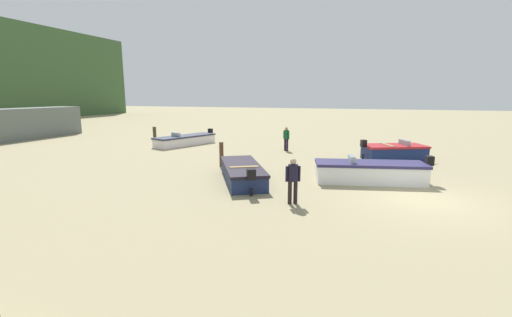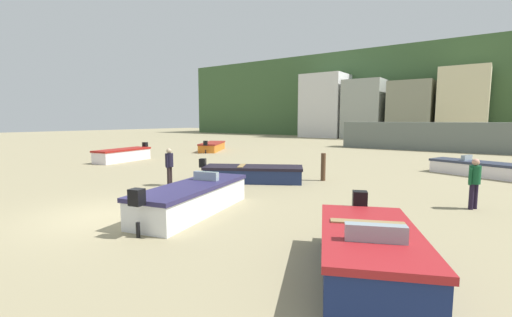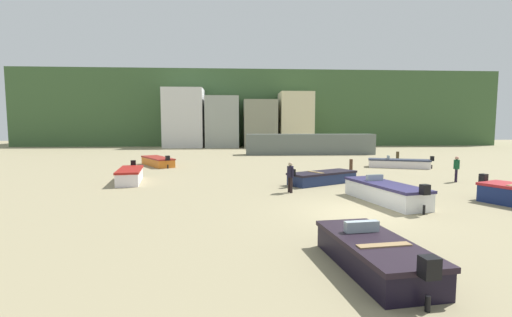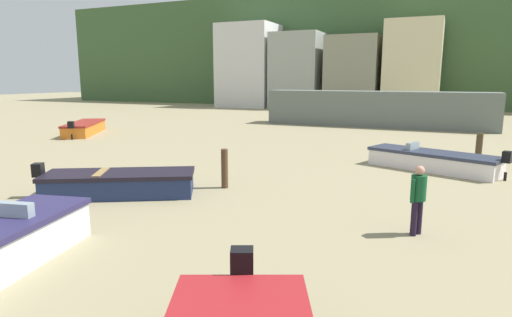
{
  "view_description": "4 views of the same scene",
  "coord_description": "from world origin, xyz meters",
  "px_view_note": "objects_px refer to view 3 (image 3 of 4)",
  "views": [
    {
      "loc": [
        -13.13,
        1.95,
        3.76
      ],
      "look_at": [
        2.79,
        7.35,
        0.57
      ],
      "focal_mm": 23.79,
      "sensor_mm": 36.0,
      "label": 1
    },
    {
      "loc": [
        9.48,
        -5.41,
        2.84
      ],
      "look_at": [
        -0.54,
        8.84,
        0.86
      ],
      "focal_mm": 24.01,
      "sensor_mm": 36.0,
      "label": 2
    },
    {
      "loc": [
        -4.83,
        -13.31,
        3.4
      ],
      "look_at": [
        -3.22,
        13.74,
        0.97
      ],
      "focal_mm": 24.12,
      "sensor_mm": 36.0,
      "label": 3
    },
    {
      "loc": [
        9.48,
        -2.81,
        3.55
      ],
      "look_at": [
        2.67,
        12.5,
        0.42
      ],
      "focal_mm": 30.25,
      "sensor_mm": 36.0,
      "label": 4
    }
  ],
  "objects_px": {
    "beach_walker_foreground": "(456,167)",
    "mooring_post_near_water": "(351,169)",
    "boat_white_3": "(399,163)",
    "beach_walker_distant": "(290,175)",
    "boat_navy_0": "(322,178)",
    "boat_black_2": "(374,254)",
    "boat_orange_1": "(158,161)",
    "boat_white_5": "(130,175)",
    "mooring_post_mid_beach": "(398,157)",
    "boat_white_6": "(385,192)"
  },
  "relations": [
    {
      "from": "beach_walker_foreground",
      "to": "mooring_post_near_water",
      "type": "bearing_deg",
      "value": 101.09
    },
    {
      "from": "boat_white_3",
      "to": "beach_walker_distant",
      "type": "distance_m",
      "value": 15.41
    },
    {
      "from": "boat_navy_0",
      "to": "beach_walker_foreground",
      "type": "relative_size",
      "value": 2.87
    },
    {
      "from": "boat_black_2",
      "to": "mooring_post_near_water",
      "type": "height_order",
      "value": "mooring_post_near_water"
    },
    {
      "from": "boat_navy_0",
      "to": "boat_white_3",
      "type": "height_order",
      "value": "boat_white_3"
    },
    {
      "from": "boat_orange_1",
      "to": "beach_walker_foreground",
      "type": "height_order",
      "value": "beach_walker_foreground"
    },
    {
      "from": "mooring_post_near_water",
      "to": "boat_white_5",
      "type": "bearing_deg",
      "value": -176.42
    },
    {
      "from": "boat_white_3",
      "to": "mooring_post_mid_beach",
      "type": "distance_m",
      "value": 4.38
    },
    {
      "from": "boat_navy_0",
      "to": "mooring_post_mid_beach",
      "type": "bearing_deg",
      "value": 109.43
    },
    {
      "from": "boat_white_5",
      "to": "boat_white_6",
      "type": "distance_m",
      "value": 14.95
    },
    {
      "from": "boat_white_3",
      "to": "beach_walker_distant",
      "type": "bearing_deg",
      "value": 154.78
    },
    {
      "from": "beach_walker_distant",
      "to": "beach_walker_foreground",
      "type": "bearing_deg",
      "value": -101.07
    },
    {
      "from": "boat_navy_0",
      "to": "mooring_post_mid_beach",
      "type": "distance_m",
      "value": 15.84
    },
    {
      "from": "boat_black_2",
      "to": "boat_white_3",
      "type": "xyz_separation_m",
      "value": [
        10.61,
        20.57,
        -0.0
      ]
    },
    {
      "from": "boat_white_3",
      "to": "beach_walker_foreground",
      "type": "relative_size",
      "value": 3.18
    },
    {
      "from": "boat_white_6",
      "to": "mooring_post_near_water",
      "type": "bearing_deg",
      "value": 69.97
    },
    {
      "from": "boat_orange_1",
      "to": "beach_walker_foreground",
      "type": "xyz_separation_m",
      "value": [
        20.86,
        -10.63,
        0.56
      ]
    },
    {
      "from": "boat_white_3",
      "to": "boat_white_6",
      "type": "distance_m",
      "value": 15.01
    },
    {
      "from": "boat_navy_0",
      "to": "boat_white_6",
      "type": "relative_size",
      "value": 0.94
    },
    {
      "from": "beach_walker_distant",
      "to": "boat_orange_1",
      "type": "bearing_deg",
      "value": 10.16
    },
    {
      "from": "boat_orange_1",
      "to": "mooring_post_near_water",
      "type": "height_order",
      "value": "mooring_post_near_water"
    },
    {
      "from": "boat_white_5",
      "to": "mooring_post_mid_beach",
      "type": "relative_size",
      "value": 4.11
    },
    {
      "from": "boat_navy_0",
      "to": "beach_walker_foreground",
      "type": "height_order",
      "value": "beach_walker_foreground"
    },
    {
      "from": "boat_orange_1",
      "to": "boat_white_5",
      "type": "distance_m",
      "value": 9.51
    },
    {
      "from": "boat_white_6",
      "to": "boat_black_2",
      "type": "bearing_deg",
      "value": -128.39
    },
    {
      "from": "boat_black_2",
      "to": "mooring_post_mid_beach",
      "type": "height_order",
      "value": "mooring_post_mid_beach"
    },
    {
      "from": "mooring_post_mid_beach",
      "to": "beach_walker_foreground",
      "type": "relative_size",
      "value": 0.68
    },
    {
      "from": "boat_orange_1",
      "to": "boat_white_3",
      "type": "bearing_deg",
      "value": -38.05
    },
    {
      "from": "boat_navy_0",
      "to": "mooring_post_near_water",
      "type": "distance_m",
      "value": 3.31
    },
    {
      "from": "boat_navy_0",
      "to": "mooring_post_mid_beach",
      "type": "height_order",
      "value": "mooring_post_mid_beach"
    },
    {
      "from": "boat_orange_1",
      "to": "beach_walker_distant",
      "type": "bearing_deg",
      "value": -84.25
    },
    {
      "from": "boat_white_3",
      "to": "beach_walker_distant",
      "type": "xyz_separation_m",
      "value": [
        -11.06,
        -10.71,
        0.58
      ]
    },
    {
      "from": "boat_white_6",
      "to": "beach_walker_foreground",
      "type": "bearing_deg",
      "value": 25.04
    },
    {
      "from": "boat_white_5",
      "to": "mooring_post_near_water",
      "type": "xyz_separation_m",
      "value": [
        14.39,
        0.9,
        0.21
      ]
    },
    {
      "from": "boat_white_3",
      "to": "boat_white_5",
      "type": "height_order",
      "value": "boat_white_5"
    },
    {
      "from": "boat_navy_0",
      "to": "boat_orange_1",
      "type": "xyz_separation_m",
      "value": [
        -12.3,
        10.74,
        0.02
      ]
    },
    {
      "from": "boat_white_3",
      "to": "boat_white_6",
      "type": "bearing_deg",
      "value": 172.53
    },
    {
      "from": "boat_white_5",
      "to": "mooring_post_near_water",
      "type": "bearing_deg",
      "value": 172.7
    },
    {
      "from": "boat_orange_1",
      "to": "mooring_post_mid_beach",
      "type": "xyz_separation_m",
      "value": [
        22.76,
        1.15,
        0.16
      ]
    },
    {
      "from": "boat_black_2",
      "to": "boat_white_5",
      "type": "distance_m",
      "value": 17.07
    },
    {
      "from": "boat_white_5",
      "to": "beach_walker_foreground",
      "type": "distance_m",
      "value": 20.48
    },
    {
      "from": "boat_black_2",
      "to": "boat_orange_1",
      "type": "bearing_deg",
      "value": 107.0
    },
    {
      "from": "boat_black_2",
      "to": "boat_white_6",
      "type": "relative_size",
      "value": 0.81
    },
    {
      "from": "boat_orange_1",
      "to": "boat_white_3",
      "type": "relative_size",
      "value": 1.01
    },
    {
      "from": "boat_black_2",
      "to": "beach_walker_distant",
      "type": "height_order",
      "value": "beach_walker_distant"
    },
    {
      "from": "boat_white_5",
      "to": "mooring_post_near_water",
      "type": "distance_m",
      "value": 14.42
    },
    {
      "from": "boat_white_3",
      "to": "boat_white_6",
      "type": "height_order",
      "value": "boat_white_6"
    },
    {
      "from": "boat_white_5",
      "to": "beach_walker_distant",
      "type": "distance_m",
      "value": 10.3
    },
    {
      "from": "boat_black_2",
      "to": "boat_white_5",
      "type": "bearing_deg",
      "value": 118.66
    },
    {
      "from": "boat_black_2",
      "to": "mooring_post_mid_beach",
      "type": "relative_size",
      "value": 3.69
    }
  ]
}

